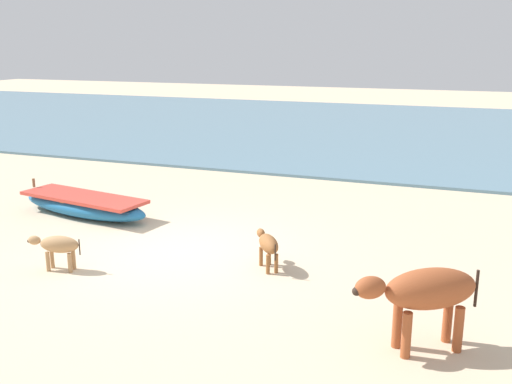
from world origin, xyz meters
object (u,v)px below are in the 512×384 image
calf_near_brown (268,244)px  calf_far_tan (58,246)px  fishing_boat_1 (84,205)px  cow_adult_rust (426,292)px

calf_near_brown → calf_far_tan: bearing=74.3°
fishing_boat_1 → cow_adult_rust: bearing=165.3°
fishing_boat_1 → calf_near_brown: 4.96m
cow_adult_rust → calf_near_brown: cow_adult_rust is taller
fishing_boat_1 → cow_adult_rust: cow_adult_rust is taller
fishing_boat_1 → calf_far_tan: fishing_boat_1 is taller
fishing_boat_1 → calf_near_brown: fishing_boat_1 is taller
calf_near_brown → cow_adult_rust: bearing=-162.0°
fishing_boat_1 → cow_adult_rust: (7.37, -3.28, 0.51)m
cow_adult_rust → calf_far_tan: size_ratio=1.65×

